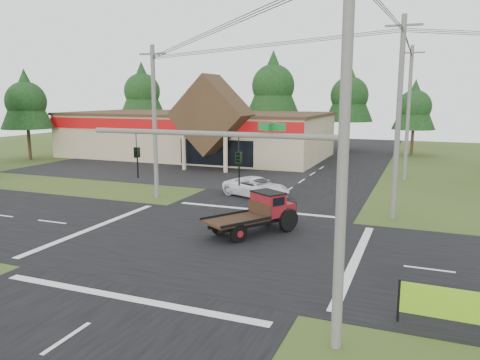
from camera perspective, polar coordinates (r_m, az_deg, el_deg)
The scene contains 19 objects.
ground at distance 23.26m, azimuth -3.59°, elevation -7.58°, with size 120.00×120.00×0.00m, color #324719.
road_ns at distance 23.26m, azimuth -3.59°, elevation -7.56°, with size 12.00×120.00×0.02m, color black.
road_ew at distance 23.25m, azimuth -3.59°, elevation -7.55°, with size 120.00×12.00×0.02m, color black.
parking_apron at distance 46.09m, azimuth -9.26°, elevation 1.23°, with size 28.00×14.00×0.02m, color black.
cvs_building at distance 55.78m, azimuth -5.26°, elevation 5.72°, with size 30.40×18.20×9.19m.
traffic_signal_mast at distance 13.31m, azimuth 5.12°, elevation -1.42°, with size 8.12×0.24×7.00m.
utility_pole_nr at distance 12.74m, azimuth 12.48°, elevation 3.39°, with size 2.00×0.30×11.00m.
utility_pole_nw at distance 33.07m, azimuth -10.38°, elevation 7.08°, with size 2.00×0.30×10.50m.
utility_pole_ne at distance 28.07m, azimuth 18.75°, elevation 7.21°, with size 2.00×0.30×11.50m.
utility_pole_n at distance 42.05m, azimuth 19.83°, elevation 7.76°, with size 2.00×0.30×11.20m.
tree_row_a at distance 71.85m, azimuth -11.86°, elevation 10.75°, with size 6.72×6.72×12.12m.
tree_row_b at distance 68.67m, azimuth -3.79°, elevation 9.86°, with size 5.60×5.60×10.10m.
tree_row_c at distance 64.07m, azimuth 4.06°, elevation 11.63°, with size 7.28×7.28×13.13m.
tree_row_d at distance 62.73m, azimuth 13.21°, elevation 10.20°, with size 6.16×6.16×11.11m.
tree_row_e at distance 60.03m, azimuth 20.51°, elevation 8.56°, with size 5.04×5.04×9.09m.
tree_side_w at distance 57.65m, azimuth -24.66°, elevation 8.90°, with size 5.60×5.60×10.10m.
antique_flatbed_truck at distance 24.35m, azimuth 1.55°, elevation -4.11°, with size 1.97×5.16×2.16m, color #5D0D17, non-canonical shape.
roadside_banner at distance 16.12m, azimuth 26.20°, elevation -14.24°, with size 4.16×0.12×1.42m, color #75AB16, non-canonical shape.
white_pickup at distance 33.28m, azimuth 1.99°, elevation -0.88°, with size 2.32×5.04×1.40m, color white.
Camera 1 is at (9.52, -20.00, 7.10)m, focal length 35.00 mm.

